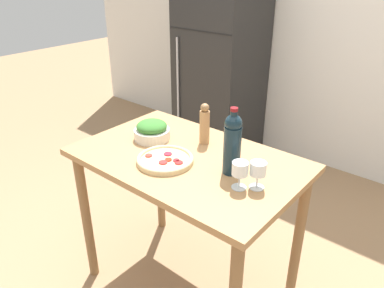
# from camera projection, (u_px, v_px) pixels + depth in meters

# --- Properties ---
(ground_plane) EXTENTS (14.00, 14.00, 0.00)m
(ground_plane) POSITION_uv_depth(u_px,v_px,m) (188.00, 284.00, 2.36)
(ground_plane) COLOR #9E7A56
(wall_back) EXTENTS (6.40, 0.08, 2.60)m
(wall_back) POSITION_uv_depth(u_px,v_px,m) (343.00, 29.00, 3.20)
(wall_back) COLOR silver
(wall_back) RESTS_ON ground_plane
(refrigerator) EXTENTS (0.71, 0.71, 1.77)m
(refrigerator) POSITION_uv_depth(u_px,v_px,m) (221.00, 67.00, 3.69)
(refrigerator) COLOR black
(refrigerator) RESTS_ON ground_plane
(prep_counter) EXTENTS (1.19, 0.75, 0.91)m
(prep_counter) POSITION_uv_depth(u_px,v_px,m) (188.00, 179.00, 2.01)
(prep_counter) COLOR #A87A4C
(prep_counter) RESTS_ON ground_plane
(wine_bottle) EXTENTS (0.08, 0.08, 0.33)m
(wine_bottle) POSITION_uv_depth(u_px,v_px,m) (232.00, 143.00, 1.74)
(wine_bottle) COLOR #142833
(wine_bottle) RESTS_ON prep_counter
(wine_glass_near) EXTENTS (0.07, 0.07, 0.13)m
(wine_glass_near) POSITION_uv_depth(u_px,v_px,m) (240.00, 170.00, 1.65)
(wine_glass_near) COLOR silver
(wine_glass_near) RESTS_ON prep_counter
(wine_glass_far) EXTENTS (0.07, 0.07, 0.13)m
(wine_glass_far) POSITION_uv_depth(u_px,v_px,m) (258.00, 170.00, 1.65)
(wine_glass_far) COLOR silver
(wine_glass_far) RESTS_ON prep_counter
(pepper_mill) EXTENTS (0.06, 0.06, 0.23)m
(pepper_mill) POSITION_uv_depth(u_px,v_px,m) (205.00, 124.00, 2.05)
(pepper_mill) COLOR #AD7F51
(pepper_mill) RESTS_ON prep_counter
(salad_bowl) EXTENTS (0.20, 0.20, 0.11)m
(salad_bowl) POSITION_uv_depth(u_px,v_px,m) (152.00, 131.00, 2.12)
(salad_bowl) COLOR silver
(salad_bowl) RESTS_ON prep_counter
(homemade_pizza) EXTENTS (0.29, 0.29, 0.03)m
(homemade_pizza) POSITION_uv_depth(u_px,v_px,m) (165.00, 160.00, 1.90)
(homemade_pizza) COLOR #DBC189
(homemade_pizza) RESTS_ON prep_counter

